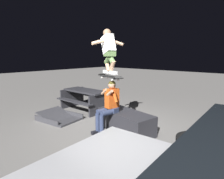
# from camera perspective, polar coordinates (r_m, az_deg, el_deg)

# --- Properties ---
(ground_plane) EXTENTS (40.00, 40.00, 0.00)m
(ground_plane) POSITION_cam_1_polar(r_m,az_deg,el_deg) (5.37, 1.04, -11.83)
(ground_plane) COLOR slate
(ledge_box_main) EXTENTS (1.70, 0.96, 0.53)m
(ledge_box_main) POSITION_cam_1_polar(r_m,az_deg,el_deg) (5.22, 4.07, -9.41)
(ledge_box_main) COLOR #28282D
(ledge_box_main) RESTS_ON ground
(person_sitting_on_ledge) EXTENTS (0.60, 0.78, 1.37)m
(person_sitting_on_ledge) POSITION_cam_1_polar(r_m,az_deg,el_deg) (5.00, -1.00, -4.23)
(person_sitting_on_ledge) COLOR #2D3856
(person_sitting_on_ledge) RESTS_ON ground
(skateboard) EXTENTS (1.03, 0.54, 0.13)m
(skateboard) POSITION_cam_1_polar(r_m,az_deg,el_deg) (4.92, -0.68, 3.82)
(skateboard) COLOR black
(skater_airborne) EXTENTS (0.63, 0.86, 1.12)m
(skater_airborne) POSITION_cam_1_polar(r_m,az_deg,el_deg) (4.94, -1.01, 11.83)
(skater_airborne) COLOR white
(kicker_ramp) EXTENTS (1.29, 1.09, 0.35)m
(kicker_ramp) POSITION_cam_1_polar(r_m,az_deg,el_deg) (6.34, -15.35, -8.16)
(kicker_ramp) COLOR #38383D
(kicker_ramp) RESTS_ON ground
(picnic_table_back) EXTENTS (1.73, 1.38, 0.75)m
(picnic_table_back) POSITION_cam_1_polar(r_m,az_deg,el_deg) (7.17, -7.83, -2.10)
(picnic_table_back) COLOR #28282D
(picnic_table_back) RESTS_ON ground
(trash_bin) EXTENTS (0.55, 0.55, 0.88)m
(trash_bin) POSITION_cam_1_polar(r_m,az_deg,el_deg) (3.16, 23.19, -20.49)
(trash_bin) COLOR #47474C
(trash_bin) RESTS_ON ground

